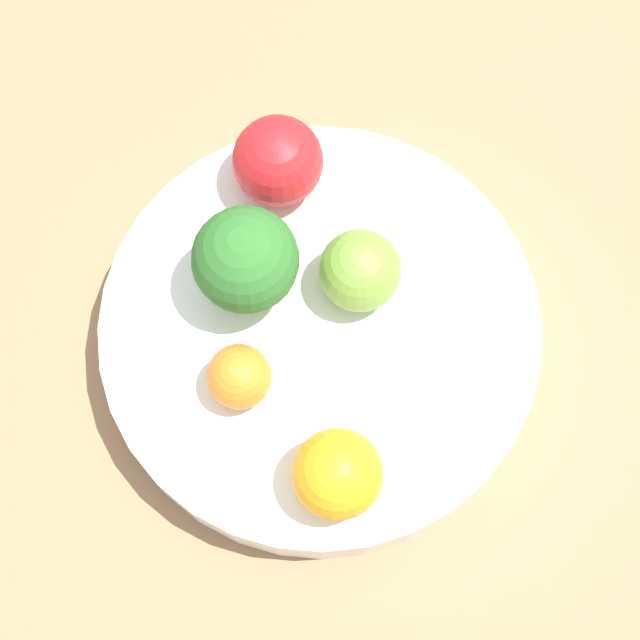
{
  "coord_description": "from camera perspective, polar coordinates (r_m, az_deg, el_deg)",
  "views": [
    {
      "loc": [
        -0.17,
        -0.07,
        0.63
      ],
      "look_at": [
        0.0,
        0.0,
        0.07
      ],
      "focal_mm": 60.0,
      "sensor_mm": 36.0,
      "label": 1
    }
  ],
  "objects": [
    {
      "name": "ground_plane",
      "position": [
        0.65,
        0.0,
        -1.92
      ],
      "size": [
        6.0,
        6.0,
        0.0
      ],
      "primitive_type": "plane",
      "color": "gray"
    },
    {
      "name": "table_surface",
      "position": [
        0.64,
        0.0,
        -1.68
      ],
      "size": [
        1.2,
        1.2,
        0.02
      ],
      "color": "#936D4C",
      "rests_on": "ground_plane"
    },
    {
      "name": "bowl",
      "position": [
        0.61,
        0.0,
        -0.88
      ],
      "size": [
        0.25,
        0.25,
        0.04
      ],
      "color": "white",
      "rests_on": "table_surface"
    },
    {
      "name": "broccoli",
      "position": [
        0.57,
        -3.99,
        3.18
      ],
      "size": [
        0.06,
        0.06,
        0.07
      ],
      "color": "#8CB76B",
      "rests_on": "bowl"
    },
    {
      "name": "apple_red",
      "position": [
        0.58,
        2.14,
        2.66
      ],
      "size": [
        0.05,
        0.05,
        0.05
      ],
      "color": "olive",
      "rests_on": "bowl"
    },
    {
      "name": "apple_green",
      "position": [
        0.6,
        -2.26,
        8.47
      ],
      "size": [
        0.05,
        0.05,
        0.05
      ],
      "color": "red",
      "rests_on": "bowl"
    },
    {
      "name": "orange_front",
      "position": [
        0.55,
        0.94,
        -8.22
      ],
      "size": [
        0.05,
        0.05,
        0.05
      ],
      "color": "orange",
      "rests_on": "bowl"
    },
    {
      "name": "orange_back",
      "position": [
        0.57,
        -4.33,
        -3.04
      ],
      "size": [
        0.04,
        0.04,
        0.04
      ],
      "color": "orange",
      "rests_on": "bowl"
    }
  ]
}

